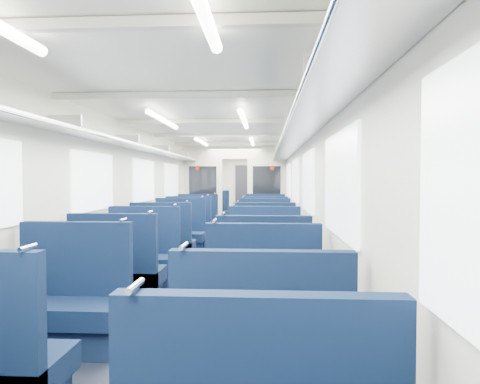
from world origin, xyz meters
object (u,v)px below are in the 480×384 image
seat_12 (163,247)px  seat_16 (190,229)px  seat_11 (264,261)px  seat_21 (265,217)px  seat_8 (117,277)px  seat_20 (208,217)px  seat_9 (264,283)px  end_door (245,190)px  seat_14 (179,236)px  seat_15 (265,237)px  seat_13 (264,247)px  seat_7 (263,314)px  seat_17 (265,230)px  seat_6 (70,309)px  seat_18 (197,224)px  seat_23 (265,214)px  seat_10 (142,261)px  seat_5 (262,375)px  seat_19 (265,224)px  seat_22 (213,213)px  bulkhead (235,187)px

seat_12 → seat_16: (0.00, 2.45, 0.00)m
seat_11 → seat_21: same height
seat_8 → seat_20: same height
seat_9 → seat_11: (0.00, 1.21, 0.00)m
end_door → seat_11: (0.83, -11.50, -0.66)m
seat_14 → seat_15: 1.66m
seat_13 → end_door: bearing=94.6°
seat_7 → seat_17: size_ratio=1.00×
seat_6 → seat_9: same height
seat_7 → seat_14: size_ratio=1.00×
seat_16 → seat_21: bearing=61.9°
seat_9 → seat_20: (-1.66, 7.89, 0.00)m
end_door → seat_7: size_ratio=1.80×
seat_9 → seat_11: size_ratio=1.00×
seat_14 → seat_17: 1.97m
seat_17 → seat_13: bearing=-90.0°
seat_11 → seat_14: 2.95m
seat_15 → seat_18: 2.75m
seat_12 → seat_8: bearing=-90.0°
seat_16 → seat_23: same height
seat_6 → seat_10: 2.13m
seat_7 → seat_23: same height
seat_6 → seat_13: size_ratio=1.00×
seat_5 → seat_7: same height
seat_10 → seat_19: (1.66, 4.77, 0.00)m
seat_6 → seat_13: bearing=64.1°
seat_14 → seat_21: same height
seat_8 → seat_12: bearing=90.0°
seat_5 → seat_13: bearing=90.0°
seat_9 → seat_16: 5.05m
seat_10 → seat_11: bearing=2.9°
seat_11 → seat_22: same height
seat_13 → seat_16: (-1.66, 2.37, 0.00)m
end_door → seat_7: bearing=-86.5°
seat_9 → seat_10: bearing=145.8°
end_door → seat_5: bearing=-86.8°
seat_6 → seat_22: 10.10m
seat_16 → seat_6: bearing=-90.0°
seat_10 → seat_13: bearing=37.6°
seat_15 → seat_6: bearing=-109.7°
seat_5 → seat_22: same height
seat_11 → seat_23: (0.00, 7.87, 0.00)m
bulkhead → seat_6: 8.24m
seat_10 → end_door: bearing=85.9°
bulkhead → seat_13: size_ratio=2.52×
seat_10 → seat_16: (0.00, 3.64, 0.00)m
seat_19 → seat_22: 3.59m
seat_12 → seat_20: (0.00, 5.57, 0.00)m
seat_16 → seat_23: (1.66, 4.31, 0.00)m
seat_9 → seat_15: same height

